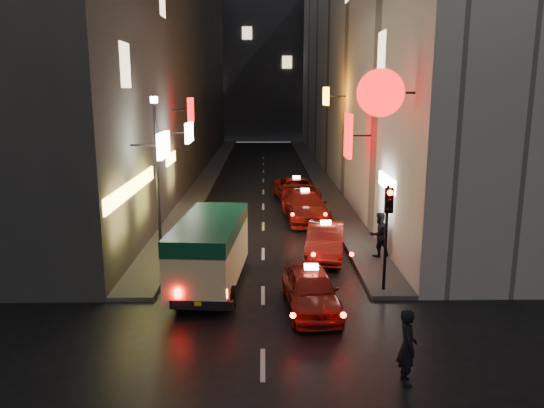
{
  "coord_description": "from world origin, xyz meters",
  "views": [
    {
      "loc": [
        0.04,
        -7.91,
        6.63
      ],
      "look_at": [
        0.37,
        13.0,
        2.11
      ],
      "focal_mm": 35.0,
      "sensor_mm": 36.0,
      "label": 1
    }
  ],
  "objects_px": {
    "minibus": "(210,245)",
    "pedestrian_crossing": "(408,342)",
    "lamp_post": "(157,165)",
    "traffic_light": "(388,216)",
    "taxi_near": "(311,286)"
  },
  "relations": [
    {
      "from": "minibus",
      "to": "pedestrian_crossing",
      "type": "relative_size",
      "value": 2.79
    },
    {
      "from": "lamp_post",
      "to": "pedestrian_crossing",
      "type": "bearing_deg",
      "value": -52.72
    },
    {
      "from": "minibus",
      "to": "traffic_light",
      "type": "xyz_separation_m",
      "value": [
        5.78,
        -0.85,
        1.18
      ]
    },
    {
      "from": "taxi_near",
      "to": "lamp_post",
      "type": "relative_size",
      "value": 0.78
    },
    {
      "from": "pedestrian_crossing",
      "to": "traffic_light",
      "type": "xyz_separation_m",
      "value": [
        0.7,
        5.33,
        1.67
      ]
    },
    {
      "from": "minibus",
      "to": "traffic_light",
      "type": "bearing_deg",
      "value": -8.33
    },
    {
      "from": "pedestrian_crossing",
      "to": "traffic_light",
      "type": "height_order",
      "value": "traffic_light"
    },
    {
      "from": "traffic_light",
      "to": "pedestrian_crossing",
      "type": "bearing_deg",
      "value": -97.49
    },
    {
      "from": "minibus",
      "to": "taxi_near",
      "type": "relative_size",
      "value": 1.17
    },
    {
      "from": "minibus",
      "to": "taxi_near",
      "type": "bearing_deg",
      "value": -31.53
    },
    {
      "from": "minibus",
      "to": "lamp_post",
      "type": "distance_m",
      "value": 4.93
    },
    {
      "from": "taxi_near",
      "to": "minibus",
      "type": "bearing_deg",
      "value": 148.47
    },
    {
      "from": "traffic_light",
      "to": "minibus",
      "type": "bearing_deg",
      "value": 171.67
    },
    {
      "from": "minibus",
      "to": "pedestrian_crossing",
      "type": "bearing_deg",
      "value": -50.52
    },
    {
      "from": "minibus",
      "to": "lamp_post",
      "type": "height_order",
      "value": "lamp_post"
    }
  ]
}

